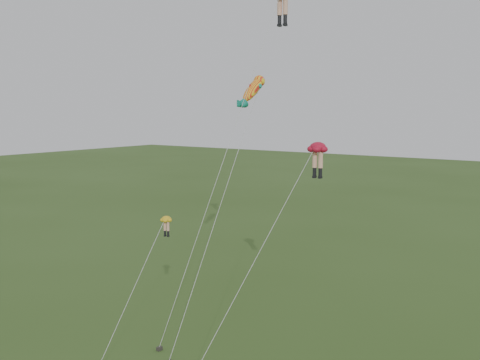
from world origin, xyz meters
The scene contains 5 objects.
ground centered at (0.00, 0.00, 0.00)m, with size 300.00×300.00×0.00m, color #304B1A.
legs_kite_red_high centered at (1.96, 8.53, 22.52)m, with size 4.82×9.29×23.44m.
legs_kite_red_mid centered at (5.31, 7.49, 12.51)m, with size 3.29×11.11×13.26m.
legs_kite_yellow centered at (-1.85, 0.60, 7.70)m, with size 1.05×6.27×8.67m.
fish_kite centered at (-0.99, 9.62, 16.72)m, with size 1.60×12.02×18.10m.
Camera 1 is at (21.05, -23.27, 15.27)m, focal length 40.00 mm.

